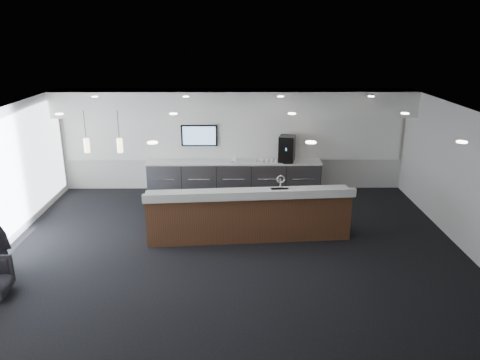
{
  "coord_description": "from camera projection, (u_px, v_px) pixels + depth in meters",
  "views": [
    {
      "loc": [
        0.06,
        -9.4,
        4.62
      ],
      "look_at": [
        0.16,
        1.3,
        1.13
      ],
      "focal_mm": 35.0,
      "sensor_mm": 36.0,
      "label": 1
    }
  ],
  "objects": [
    {
      "name": "info_sign_right",
      "position": [
        281.0,
        158.0,
        13.45
      ],
      "size": [
        0.18,
        0.07,
        0.24
      ],
      "primitive_type": "cube",
      "rotation": [
        0.0,
        0.0,
        -0.29
      ],
      "color": "silver",
      "rests_on": "back_credenza"
    },
    {
      "name": "cup_7",
      "position": [
        257.0,
        160.0,
        13.42
      ],
      "size": [
        0.13,
        0.13,
        0.1
      ],
      "primitive_type": "imported",
      "rotation": [
        0.0,
        0.0,
        4.52
      ],
      "color": "white",
      "rests_on": "back_credenza"
    },
    {
      "name": "info_sign_left",
      "position": [
        234.0,
        158.0,
        13.43
      ],
      "size": [
        0.15,
        0.06,
        0.21
      ],
      "primitive_type": "cube",
      "rotation": [
        0.0,
        0.0,
        -0.27
      ],
      "color": "silver",
      "rests_on": "back_credenza"
    },
    {
      "name": "cup_4",
      "position": [
        272.0,
        160.0,
        13.42
      ],
      "size": [
        0.15,
        0.15,
        0.1
      ],
      "primitive_type": "imported",
      "rotation": [
        0.0,
        0.0,
        2.58
      ],
      "color": "white",
      "rests_on": "back_credenza"
    },
    {
      "name": "pendant_right",
      "position": [
        94.0,
        140.0,
        10.4
      ],
      "size": [
        0.12,
        0.12,
        0.3
      ],
      "primitive_type": "cylinder",
      "color": "#FFF2C6",
      "rests_on": "ceiling"
    },
    {
      "name": "cup_6",
      "position": [
        262.0,
        160.0,
        13.42
      ],
      "size": [
        0.15,
        0.15,
        0.1
      ],
      "primitive_type": "imported",
      "rotation": [
        0.0,
        0.0,
        3.87
      ],
      "color": "white",
      "rests_on": "back_credenza"
    },
    {
      "name": "back_credenza",
      "position": [
        234.0,
        177.0,
        13.68
      ],
      "size": [
        5.06,
        0.66,
        0.95
      ],
      "color": "gray",
      "rests_on": "ground"
    },
    {
      "name": "right_wall",
      "position": [
        468.0,
        182.0,
        9.95
      ],
      "size": [
        0.02,
        8.0,
        3.0
      ],
      "primitive_type": "cube",
      "color": "silver",
      "rests_on": "ground"
    },
    {
      "name": "wall_tv",
      "position": [
        199.0,
        136.0,
        13.56
      ],
      "size": [
        1.05,
        0.08,
        0.62
      ],
      "color": "black",
      "rests_on": "back_wall"
    },
    {
      "name": "ceiling_can_lights",
      "position": [
        233.0,
        114.0,
        9.45
      ],
      "size": [
        7.0,
        5.0,
        0.02
      ],
      "primitive_type": null,
      "color": "white",
      "rests_on": "ceiling"
    },
    {
      "name": "ceiling",
      "position": [
        233.0,
        112.0,
        9.44
      ],
      "size": [
        10.0,
        8.0,
        0.02
      ],
      "primitive_type": "cube",
      "color": "black",
      "rests_on": "back_wall"
    },
    {
      "name": "coffee_machine",
      "position": [
        287.0,
        149.0,
        13.41
      ],
      "size": [
        0.53,
        0.61,
        0.75
      ],
      "rotation": [
        0.0,
        0.0,
        -0.25
      ],
      "color": "black",
      "rests_on": "back_credenza"
    },
    {
      "name": "cup_0",
      "position": [
        291.0,
        160.0,
        13.43
      ],
      "size": [
        0.11,
        0.11,
        0.1
      ],
      "primitive_type": "imported",
      "color": "white",
      "rests_on": "back_credenza"
    },
    {
      "name": "ground",
      "position": [
        233.0,
        247.0,
        10.37
      ],
      "size": [
        10.0,
        10.0,
        0.0
      ],
      "primitive_type": "plane",
      "color": "black",
      "rests_on": "ground"
    },
    {
      "name": "cup_2",
      "position": [
        281.0,
        160.0,
        13.42
      ],
      "size": [
        0.13,
        0.13,
        0.1
      ],
      "primitive_type": "imported",
      "rotation": [
        0.0,
        0.0,
        1.29
      ],
      "color": "white",
      "rests_on": "back_credenza"
    },
    {
      "name": "cup_3",
      "position": [
        277.0,
        160.0,
        13.42
      ],
      "size": [
        0.14,
        0.14,
        0.1
      ],
      "primitive_type": "imported",
      "rotation": [
        0.0,
        0.0,
        1.94
      ],
      "color": "white",
      "rests_on": "back_credenza"
    },
    {
      "name": "service_counter",
      "position": [
        249.0,
        215.0,
        10.63
      ],
      "size": [
        4.7,
        1.14,
        1.49
      ],
      "rotation": [
        0.0,
        0.0,
        0.08
      ],
      "color": "#4B2A19",
      "rests_on": "ground"
    },
    {
      "name": "pendant_left",
      "position": [
        125.0,
        140.0,
        10.41
      ],
      "size": [
        0.12,
        0.12,
        0.3
      ],
      "primitive_type": "cylinder",
      "color": "#FFF2C6",
      "rests_on": "ceiling"
    },
    {
      "name": "cup_5",
      "position": [
        267.0,
        160.0,
        13.42
      ],
      "size": [
        0.12,
        0.12,
        0.1
      ],
      "primitive_type": "imported",
      "rotation": [
        0.0,
        0.0,
        3.23
      ],
      "color": "white",
      "rests_on": "back_credenza"
    },
    {
      "name": "alcove_panel",
      "position": [
        234.0,
        137.0,
        13.65
      ],
      "size": [
        9.8,
        0.06,
        1.4
      ],
      "primitive_type": "cube",
      "color": "white",
      "rests_on": "back_wall"
    },
    {
      "name": "cup_1",
      "position": [
        286.0,
        160.0,
        13.43
      ],
      "size": [
        0.15,
        0.15,
        0.1
      ],
      "primitive_type": "imported",
      "rotation": [
        0.0,
        0.0,
        0.65
      ],
      "color": "white",
      "rests_on": "back_credenza"
    },
    {
      "name": "soffit_bulkhead",
      "position": [
        234.0,
        103.0,
        12.92
      ],
      "size": [
        10.0,
        0.9,
        0.7
      ],
      "primitive_type": "cube",
      "color": "white",
      "rests_on": "back_wall"
    },
    {
      "name": "back_wall",
      "position": [
        234.0,
        140.0,
        13.71
      ],
      "size": [
        10.0,
        0.02,
        3.0
      ],
      "primitive_type": "cube",
      "color": "silver",
      "rests_on": "ground"
    }
  ]
}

